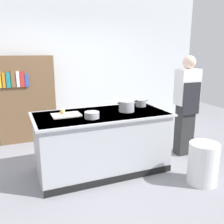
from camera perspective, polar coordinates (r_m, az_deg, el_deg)
name	(u,v)px	position (r m, az deg, el deg)	size (l,w,h in m)	color
ground_plane	(102,169)	(3.97, -2.28, -12.99)	(10.00, 10.00, 0.00)	gray
back_wall	(68,64)	(5.56, -10.13, 10.71)	(6.40, 0.12, 3.00)	silver
counter_island	(102,141)	(3.78, -2.34, -6.70)	(1.98, 0.98, 0.90)	#B7BABF
cutting_board	(66,115)	(3.58, -10.45, -0.69)	(0.40, 0.28, 0.02)	silver
onion	(62,111)	(3.60, -11.30, 0.13)	(0.07, 0.07, 0.07)	tan
stock_pot	(127,106)	(3.75, 3.36, 1.34)	(0.30, 0.24, 0.16)	#B7BABF
sauce_pan	(141,103)	(4.12, 6.65, 2.06)	(0.24, 0.17, 0.11)	#99999E
mixing_bowl	(92,115)	(3.39, -4.63, -0.69)	(0.20, 0.20, 0.09)	#B7BABF
trash_bin	(203,163)	(3.71, 20.16, -10.99)	(0.41, 0.41, 0.58)	white
person_chef	(186,104)	(4.43, 16.68, 1.85)	(0.38, 0.25, 1.72)	#2E2E2E
bookshelf	(26,99)	(5.22, -19.06, 2.77)	(1.10, 0.31, 1.70)	brown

